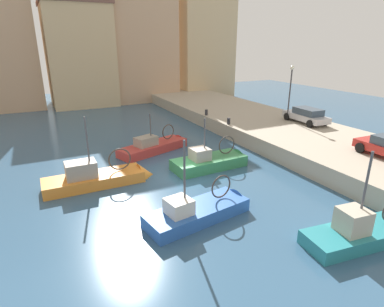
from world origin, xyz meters
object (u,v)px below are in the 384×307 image
quay_streetlamp (291,84)px  parked_car_silver (306,115)px  fishing_boat_red (157,149)px  fishing_boat_blue (204,214)px  fishing_boat_orange (101,182)px  mooring_bollard_mid (206,112)px  fishing_boat_teal (367,237)px  mooring_bollard_south (229,121)px  fishing_boat_green (214,165)px

quay_streetlamp → parked_car_silver: bearing=-65.6°
fishing_boat_red → fishing_boat_blue: bearing=-97.9°
fishing_boat_orange → mooring_bollard_mid: (11.99, 8.84, 1.32)m
fishing_boat_blue → fishing_boat_orange: 7.00m
fishing_boat_red → fishing_boat_teal: bearing=-75.3°
parked_car_silver → mooring_bollard_south: (-6.36, 2.61, -0.41)m
fishing_boat_red → quay_streetlamp: 13.26m
parked_car_silver → mooring_bollard_mid: 9.18m
fishing_boat_green → quay_streetlamp: 11.98m
fishing_boat_red → mooring_bollard_mid: bearing=33.6°
mooring_bollard_mid → fishing_boat_teal: bearing=-98.6°
parked_car_silver → fishing_boat_teal: bearing=-125.8°
fishing_boat_teal → fishing_boat_green: fishing_boat_teal is taller
fishing_boat_red → mooring_bollard_south: 7.03m
fishing_boat_green → mooring_bollard_south: size_ratio=10.58×
fishing_boat_orange → mooring_bollard_south: (11.99, 4.84, 1.32)m
fishing_boat_blue → fishing_boat_teal: 7.15m
fishing_boat_blue → fishing_boat_green: size_ratio=1.05×
fishing_boat_blue → parked_car_silver: bearing=29.1°
mooring_bollard_mid → quay_streetlamp: (5.65, -5.06, 2.98)m
fishing_boat_green → fishing_boat_red: (-2.26, 4.87, 0.01)m
parked_car_silver → fishing_boat_orange: bearing=-173.1°
fishing_boat_blue → fishing_boat_green: bearing=55.5°
mooring_bollard_south → fishing_boat_red: bearing=-175.3°
fishing_boat_red → fishing_boat_orange: bearing=-140.1°
fishing_boat_green → mooring_bollard_south: 7.26m
fishing_boat_red → mooring_bollard_south: bearing=4.7°
quay_streetlamp → fishing_boat_green: bearing=-156.9°
fishing_boat_orange → fishing_boat_green: bearing=-4.6°
mooring_bollard_south → quay_streetlamp: quay_streetlamp is taller
fishing_boat_teal → mooring_bollard_mid: fishing_boat_teal is taller
mooring_bollard_mid → fishing_boat_orange: bearing=-143.6°
fishing_boat_orange → quay_streetlamp: bearing=12.1°
fishing_boat_teal → parked_car_silver: fishing_boat_teal is taller
mooring_bollard_mid → fishing_boat_red: bearing=-146.4°
fishing_boat_blue → quay_streetlamp: quay_streetlamp is taller
fishing_boat_green → quay_streetlamp: bearing=23.1°
fishing_boat_green → mooring_bollard_mid: (4.61, 9.43, 1.38)m
fishing_boat_blue → mooring_bollard_mid: size_ratio=11.09×
fishing_boat_blue → fishing_boat_red: (1.42, 10.22, 0.01)m
fishing_boat_blue → fishing_boat_red: fishing_boat_blue is taller
fishing_boat_blue → fishing_boat_teal: (5.33, -4.76, 0.04)m
fishing_boat_green → fishing_boat_orange: (-7.38, 0.59, 0.05)m
parked_car_silver → fishing_boat_red: bearing=171.2°
mooring_bollard_mid → quay_streetlamp: bearing=-41.8°
quay_streetlamp → fishing_boat_orange: bearing=-167.9°
fishing_boat_blue → fishing_boat_green: 6.49m
fishing_boat_orange → mooring_bollard_mid: bearing=36.4°
fishing_boat_blue → mooring_bollard_mid: (8.28, 14.78, 1.38)m
parked_car_silver → quay_streetlamp: size_ratio=0.92×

